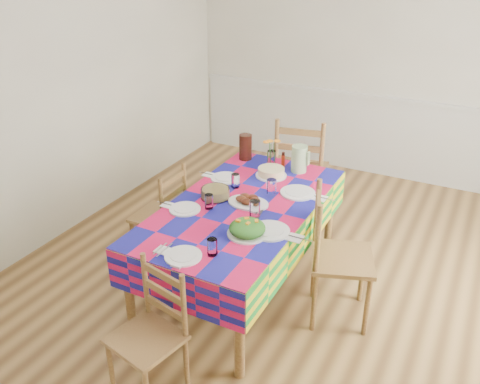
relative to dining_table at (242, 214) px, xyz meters
The scene contains 22 objects.
room 0.83m from the dining_table, 17.99° to the left, with size 4.58×5.08×2.78m.
wainscot 2.65m from the dining_table, 81.18° to the left, with size 4.41×0.06×0.92m.
dining_table is the anchor object (origin of this frame).
setting_near_head 0.75m from the dining_table, 86.88° to the right, with size 0.38×0.25×0.11m.
setting_left_near 0.38m from the dining_table, 140.79° to the right, with size 0.41×0.25×0.11m.
setting_left_far 0.41m from the dining_table, 133.68° to the left, with size 0.43×0.26×0.11m.
setting_right_near 0.37m from the dining_table, 37.51° to the right, with size 0.51×0.29×0.13m.
setting_right_far 0.40m from the dining_table, 52.10° to the left, with size 0.50×0.29×0.13m.
meat_platter 0.11m from the dining_table, 40.07° to the left, with size 0.31×0.22×0.06m.
salad_platter 0.44m from the dining_table, 58.35° to the right, with size 0.27×0.27×0.11m.
pasta_bowl 0.26m from the dining_table, behind, with size 0.21×0.21×0.08m.
cake 0.56m from the dining_table, 91.71° to the left, with size 0.25×0.25×0.07m.
serving_utensils 0.21m from the dining_table, 36.02° to the right, with size 0.14×0.32×0.01m.
flower_vase 0.79m from the dining_table, 98.64° to the left, with size 0.15×0.12×0.24m.
hot_sauce 0.77m from the dining_table, 90.30° to the left, with size 0.03×0.03×0.13m, color red.
green_pitcher 0.78m from the dining_table, 78.82° to the left, with size 0.13×0.13×0.22m, color #99C389.
tea_pitcher 0.87m from the dining_table, 115.44° to the left, with size 0.11×0.11×0.23m, color black.
name_card 0.89m from the dining_table, 89.14° to the right, with size 0.07×0.02×0.02m, color white.
chair_near 1.19m from the dining_table, 89.59° to the right, with size 0.44×0.43×0.85m.
chair_far 1.16m from the dining_table, 89.51° to the left, with size 0.55×0.53×1.06m.
chair_left 0.77m from the dining_table, behind, with size 0.37×0.39×0.86m.
chair_right 0.75m from the dining_table, ahead, with size 0.54×0.55×0.99m.
Camera 1 is at (1.09, -3.05, 2.46)m, focal length 38.00 mm.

